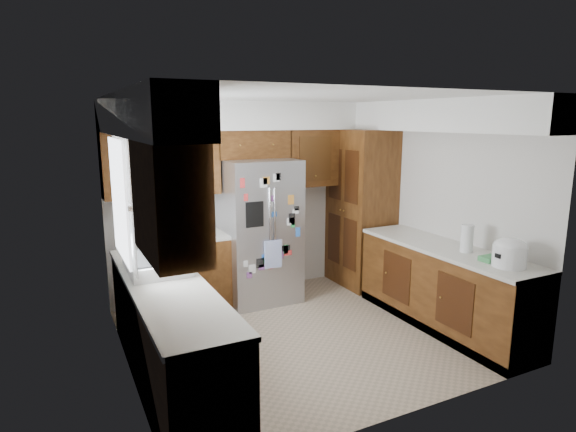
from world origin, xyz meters
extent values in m
plane|color=tan|center=(0.00, 0.00, 0.00)|extent=(3.60, 3.60, 0.00)
cube|color=beige|center=(0.00, 1.60, 1.25)|extent=(3.60, 0.04, 2.50)
cube|color=beige|center=(-1.80, 0.00, 1.25)|extent=(0.04, 3.20, 2.50)
cube|color=beige|center=(1.80, 0.00, 1.25)|extent=(0.04, 3.20, 2.50)
cube|color=beige|center=(0.00, -1.60, 1.25)|extent=(3.60, 0.04, 2.50)
cube|color=white|center=(0.00, 0.00, 2.51)|extent=(3.60, 3.20, 0.02)
cube|color=white|center=(0.00, 1.41, 2.33)|extent=(3.60, 0.38, 0.35)
cube|color=white|center=(-1.61, 0.00, 2.33)|extent=(0.38, 3.20, 0.35)
cube|color=white|center=(1.61, 0.00, 2.33)|extent=(0.38, 3.20, 0.35)
cube|color=#3A1F0B|center=(-1.14, 1.43, 1.77)|extent=(1.33, 0.34, 0.75)
cube|color=#3A1F0B|center=(1.14, 1.43, 1.77)|extent=(1.33, 0.34, 0.75)
cube|color=#3A1F0B|center=(-1.63, -1.15, 1.77)|extent=(0.34, 0.85, 0.75)
cube|color=white|center=(-1.79, 0.10, 1.60)|extent=(0.02, 0.90, 1.05)
cube|color=white|center=(-1.75, 0.10, 1.60)|extent=(0.01, 1.02, 1.15)
cube|color=#1C37A8|center=(-1.03, 1.24, 1.62)|extent=(0.16, 0.02, 0.22)
cube|color=#C0BA93|center=(-1.39, 1.24, 1.82)|extent=(0.16, 0.02, 0.20)
cube|color=#3A1F0B|center=(-1.50, -0.30, 0.44)|extent=(0.60, 2.60, 0.88)
cube|color=#3A1F0B|center=(-0.83, 1.30, 0.44)|extent=(0.75, 0.60, 0.88)
cube|color=silver|center=(-1.50, -0.30, 0.90)|extent=(0.63, 2.60, 0.04)
cube|color=silver|center=(-0.83, 1.30, 0.90)|extent=(0.75, 0.60, 0.04)
cube|color=black|center=(-1.50, -0.30, 0.05)|extent=(0.60, 2.60, 0.10)
cube|color=white|center=(-1.19, -1.15, 0.46)|extent=(0.01, 0.58, 0.80)
cube|color=#3A1F0B|center=(1.50, -0.47, 0.44)|extent=(0.60, 2.25, 0.88)
cube|color=silver|center=(1.50, -0.47, 0.90)|extent=(0.63, 2.25, 0.04)
cube|color=black|center=(1.50, -0.47, 0.05)|extent=(0.60, 2.25, 0.10)
cube|color=#3A1F0B|center=(1.50, 1.15, 1.07)|extent=(0.60, 0.90, 2.15)
cube|color=gray|center=(0.00, 1.21, 0.90)|extent=(0.90, 0.75, 1.80)
cylinder|color=silver|center=(-0.03, 0.82, 1.05)|extent=(0.02, 0.02, 0.90)
cylinder|color=silver|center=(0.03, 0.82, 1.05)|extent=(0.02, 0.02, 0.90)
cube|color=black|center=(-0.22, 0.83, 1.20)|extent=(0.22, 0.01, 0.30)
cube|color=white|center=(0.00, 0.80, 0.70)|extent=(0.22, 0.01, 0.34)
cube|color=red|center=(0.21, 0.82, 0.68)|extent=(0.11, 0.00, 0.06)
cube|color=white|center=(0.25, 0.82, 1.07)|extent=(0.10, 0.00, 0.09)
cube|color=red|center=(-0.02, 0.82, 0.54)|extent=(0.06, 0.00, 0.07)
cube|color=green|center=(-0.08, 0.82, 0.63)|extent=(0.09, 0.00, 0.10)
cube|color=#8C4C99|center=(-0.30, 0.82, 0.48)|extent=(0.07, 0.00, 0.08)
cube|color=green|center=(0.18, 0.82, 0.73)|extent=(0.06, 0.00, 0.11)
cube|color=white|center=(0.31, 0.82, 1.19)|extent=(0.08, 0.00, 0.07)
cube|color=#8C4C99|center=(0.12, 0.82, 0.68)|extent=(0.05, 0.00, 0.11)
cube|color=black|center=(-0.16, 0.82, 0.61)|extent=(0.10, 0.00, 0.12)
cube|color=blue|center=(0.35, 0.82, 0.93)|extent=(0.06, 0.00, 0.11)
cube|color=green|center=(0.05, 0.82, 0.69)|extent=(0.10, 0.00, 0.08)
cube|color=green|center=(-0.03, 0.82, 0.70)|extent=(0.06, 0.00, 0.09)
cube|color=orange|center=(-0.07, 0.82, 1.59)|extent=(0.08, 0.00, 0.09)
cube|color=white|center=(0.06, 0.82, 1.61)|extent=(0.08, 0.00, 0.10)
cube|color=white|center=(-0.10, 0.82, 1.56)|extent=(0.09, 0.00, 0.11)
cube|color=red|center=(-0.33, 0.82, 1.41)|extent=(0.05, 0.00, 0.08)
cube|color=white|center=(-0.02, 0.82, 1.31)|extent=(0.05, 0.00, 0.08)
cube|color=black|center=(0.26, 0.82, 1.11)|extent=(0.08, 0.00, 0.12)
cube|color=black|center=(0.18, 0.82, 0.75)|extent=(0.11, 0.00, 0.07)
cube|color=white|center=(-0.26, 0.82, 0.54)|extent=(0.09, 0.00, 0.11)
cube|color=green|center=(0.28, 0.82, 1.04)|extent=(0.05, 0.00, 0.09)
cube|color=orange|center=(0.25, 0.82, 1.34)|extent=(0.08, 0.00, 0.12)
cube|color=blue|center=(-0.11, 0.82, 0.67)|extent=(0.06, 0.00, 0.07)
cube|color=black|center=(0.33, 0.82, 1.23)|extent=(0.07, 0.00, 0.05)
cube|color=#8C4C99|center=(-0.13, 0.82, 0.55)|extent=(0.09, 0.00, 0.07)
cube|color=blue|center=(0.03, 0.82, 1.18)|extent=(0.07, 0.00, 0.06)
cube|color=black|center=(0.09, 0.82, 1.63)|extent=(0.06, 0.00, 0.08)
cube|color=white|center=(-0.34, 0.82, 0.62)|extent=(0.05, 0.00, 0.08)
cube|color=red|center=(-0.36, 0.82, 1.58)|extent=(0.06, 0.00, 0.11)
cube|color=orange|center=(-0.04, 0.82, 0.63)|extent=(0.10, 0.00, 0.11)
cube|color=#8C4C99|center=(0.00, 0.82, 1.37)|extent=(0.05, 0.00, 0.07)
cube|color=#3A1F0B|center=(0.00, 1.43, 1.98)|extent=(0.96, 0.34, 0.35)
sphere|color=blue|center=(-0.13, 1.36, 2.29)|extent=(0.27, 0.27, 0.27)
cylinder|color=black|center=(0.25, 1.42, 2.23)|extent=(0.28, 0.28, 0.16)
ellipsoid|color=#333338|center=(0.25, 1.42, 2.31)|extent=(0.26, 0.26, 0.12)
cube|color=white|center=(-1.50, 0.10, 0.98)|extent=(0.52, 0.70, 0.12)
cube|color=black|center=(-1.50, 0.10, 1.04)|extent=(0.44, 0.60, 0.02)
cylinder|color=silver|center=(-1.70, 0.10, 1.14)|extent=(0.02, 0.02, 0.30)
cylinder|color=silver|center=(-1.64, 0.10, 1.27)|extent=(0.16, 0.02, 0.02)
cube|color=yellow|center=(-1.30, -0.15, 0.94)|extent=(0.10, 0.18, 0.04)
cube|color=black|center=(-1.47, 0.60, 0.97)|extent=(0.18, 0.14, 0.10)
cylinder|color=black|center=(-1.47, 0.60, 1.16)|extent=(0.16, 0.16, 0.28)
cylinder|color=gray|center=(-1.51, 0.86, 1.02)|extent=(0.14, 0.14, 0.20)
sphere|color=white|center=(-1.41, 0.96, 1.02)|extent=(0.20, 0.20, 0.20)
cube|color=#3F72B2|center=(-1.57, 1.09, 1.01)|extent=(0.14, 0.10, 0.18)
cube|color=#BFB28C|center=(-1.35, 1.17, 0.99)|extent=(0.10, 0.08, 0.14)
cylinder|color=white|center=(-1.46, 0.41, 0.98)|extent=(0.08, 0.08, 0.11)
cylinder|color=white|center=(1.50, -1.27, 1.02)|extent=(0.31, 0.31, 0.21)
ellipsoid|color=white|center=(1.50, -1.27, 1.13)|extent=(0.30, 0.30, 0.13)
cube|color=black|center=(1.36, -1.27, 1.04)|extent=(0.04, 0.06, 0.04)
cylinder|color=white|center=(1.53, -0.72, 1.06)|extent=(0.13, 0.13, 0.29)
camera|label=1|loc=(-2.31, -4.24, 2.29)|focal=30.00mm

